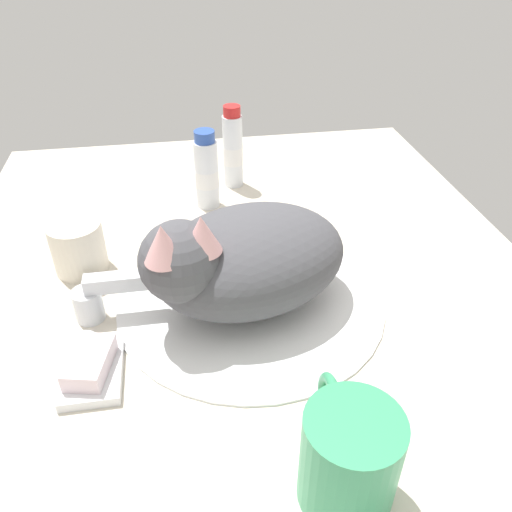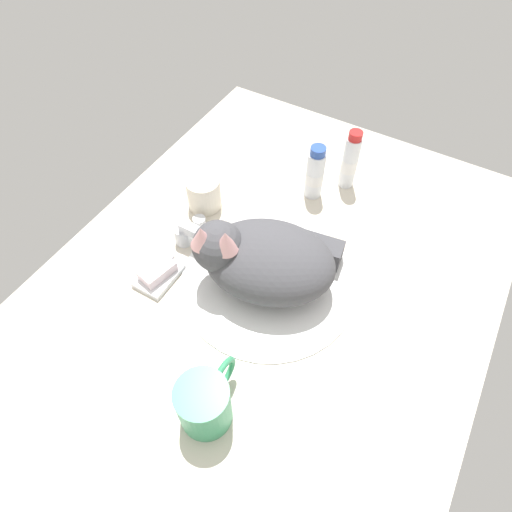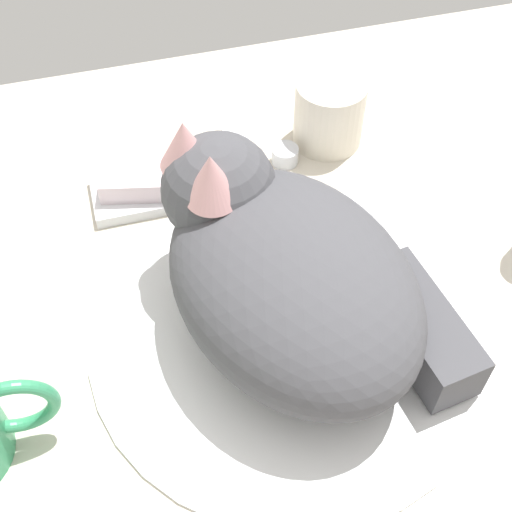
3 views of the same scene
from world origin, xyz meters
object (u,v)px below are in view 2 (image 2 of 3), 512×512
object	(u,v)px
cat	(262,258)
soap_bar	(157,271)
rinse_cup	(204,193)
toothpaste_bottle	(315,174)
faucet	(188,236)
coffee_mug	(205,403)
mouthwash_bottle	(350,161)

from	to	relation	value
cat	soap_bar	size ratio (longest dim) A/B	4.20
rinse_cup	toothpaste_bottle	size ratio (longest dim) A/B	0.56
faucet	soap_bar	xyz separation A→B (cm)	(-10.00, 0.23, -0.44)
coffee_mug	soap_bar	distance (cm)	28.91
soap_bar	cat	bearing A→B (deg)	-61.20
cat	coffee_mug	size ratio (longest dim) A/B	2.23
cat	coffee_mug	bearing A→B (deg)	-168.74
rinse_cup	faucet	bearing A→B (deg)	-162.15
faucet	soap_bar	size ratio (longest dim) A/B	2.07
faucet	toothpaste_bottle	world-z (taller)	toothpaste_bottle
toothpaste_bottle	coffee_mug	bearing A→B (deg)	-172.29
soap_bar	toothpaste_bottle	size ratio (longest dim) A/B	0.52
faucet	cat	size ratio (longest dim) A/B	0.49
rinse_cup	soap_bar	bearing A→B (deg)	-171.05
coffee_mug	toothpaste_bottle	distance (cm)	53.94
mouthwash_bottle	faucet	bearing A→B (deg)	147.77
soap_bar	coffee_mug	bearing A→B (deg)	-126.53
cat	mouthwash_bottle	xyz separation A→B (cm)	(33.39, -3.37, -0.31)
rinse_cup	mouthwash_bottle	size ratio (longest dim) A/B	0.50
cat	soap_bar	xyz separation A→B (cm)	(-9.77, 17.77, -4.81)
coffee_mug	toothpaste_bottle	world-z (taller)	toothpaste_bottle
soap_bar	mouthwash_bottle	size ratio (longest dim) A/B	0.47
toothpaste_bottle	mouthwash_bottle	world-z (taller)	mouthwash_bottle
mouthwash_bottle	coffee_mug	bearing A→B (deg)	-178.11
cat	mouthwash_bottle	size ratio (longest dim) A/B	1.96
toothpaste_bottle	cat	bearing A→B (deg)	-175.95
cat	coffee_mug	world-z (taller)	cat
rinse_cup	toothpaste_bottle	xyz separation A→B (cm)	(15.30, -19.20, 2.50)
cat	rinse_cup	bearing A→B (deg)	61.95
rinse_cup	cat	bearing A→B (deg)	-118.05
faucet	rinse_cup	world-z (taller)	rinse_cup
soap_bar	toothpaste_bottle	bearing A→B (deg)	-23.64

